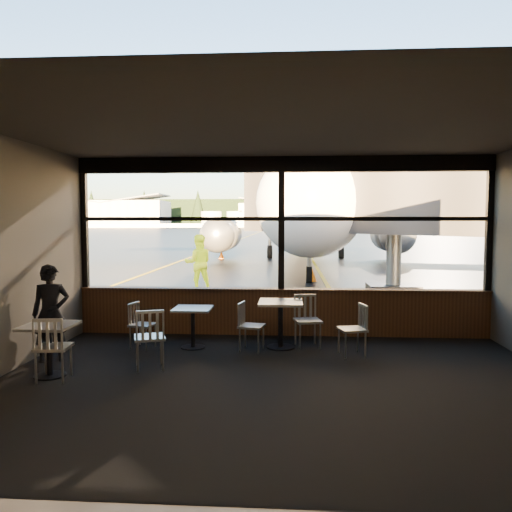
# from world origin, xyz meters

# --- Properties ---
(ground_plane) EXTENTS (520.00, 520.00, 0.00)m
(ground_plane) POSITION_xyz_m (0.00, 120.00, 0.00)
(ground_plane) COLOR black
(ground_plane) RESTS_ON ground
(carpet_floor) EXTENTS (8.00, 6.00, 0.01)m
(carpet_floor) POSITION_xyz_m (0.00, -3.00, 0.01)
(carpet_floor) COLOR black
(carpet_floor) RESTS_ON ground
(ceiling) EXTENTS (8.00, 6.00, 0.04)m
(ceiling) POSITION_xyz_m (0.00, -3.00, 3.50)
(ceiling) COLOR #38332D
(ceiling) RESTS_ON ground
(wall_back) EXTENTS (8.00, 0.04, 3.50)m
(wall_back) POSITION_xyz_m (0.00, -6.00, 1.75)
(wall_back) COLOR #524B41
(wall_back) RESTS_ON ground
(window_sill) EXTENTS (8.00, 0.28, 0.90)m
(window_sill) POSITION_xyz_m (0.00, 0.00, 0.45)
(window_sill) COLOR #532E19
(window_sill) RESTS_ON ground
(window_header) EXTENTS (8.00, 0.18, 0.30)m
(window_header) POSITION_xyz_m (0.00, 0.00, 3.35)
(window_header) COLOR black
(window_header) RESTS_ON ground
(mullion_left) EXTENTS (0.12, 0.12, 2.60)m
(mullion_left) POSITION_xyz_m (-3.95, 0.00, 2.20)
(mullion_left) COLOR black
(mullion_left) RESTS_ON ground
(mullion_centre) EXTENTS (0.12, 0.12, 2.60)m
(mullion_centre) POSITION_xyz_m (0.00, 0.00, 2.20)
(mullion_centre) COLOR black
(mullion_centre) RESTS_ON ground
(mullion_right) EXTENTS (0.12, 0.12, 2.60)m
(mullion_right) POSITION_xyz_m (3.95, 0.00, 2.20)
(mullion_right) COLOR black
(mullion_right) RESTS_ON ground
(window_transom) EXTENTS (8.00, 0.10, 0.08)m
(window_transom) POSITION_xyz_m (0.00, 0.00, 2.30)
(window_transom) COLOR black
(window_transom) RESTS_ON ground
(airliner) EXTENTS (29.19, 34.77, 10.45)m
(airliner) POSITION_xyz_m (1.12, 19.99, 5.23)
(airliner) COLOR white
(airliner) RESTS_ON ground_plane
(jet_bridge) EXTENTS (9.19, 11.24, 4.90)m
(jet_bridge) POSITION_xyz_m (3.60, 5.50, 2.45)
(jet_bridge) COLOR #29292B
(jet_bridge) RESTS_ON ground_plane
(cafe_table_near) EXTENTS (0.77, 0.77, 0.84)m
(cafe_table_near) POSITION_xyz_m (0.01, -1.02, 0.42)
(cafe_table_near) COLOR #ACA69E
(cafe_table_near) RESTS_ON carpet_floor
(cafe_table_mid) EXTENTS (0.66, 0.66, 0.73)m
(cafe_table_mid) POSITION_xyz_m (-1.55, -1.12, 0.36)
(cafe_table_mid) COLOR gray
(cafe_table_mid) RESTS_ON carpet_floor
(cafe_table_left) EXTENTS (0.70, 0.70, 0.77)m
(cafe_table_left) POSITION_xyz_m (-3.30, -2.88, 0.38)
(cafe_table_left) COLOR gray
(cafe_table_left) RESTS_ON carpet_floor
(chair_near_e) EXTENTS (0.58, 0.58, 0.88)m
(chair_near_e) POSITION_xyz_m (1.21, -1.45, 0.44)
(chair_near_e) COLOR #B6B1A4
(chair_near_e) RESTS_ON carpet_floor
(chair_near_w) EXTENTS (0.55, 0.55, 0.86)m
(chair_near_w) POSITION_xyz_m (-0.49, -1.25, 0.43)
(chair_near_w) COLOR #B3ADA2
(chair_near_w) RESTS_ON carpet_floor
(chair_near_n) EXTENTS (0.61, 0.61, 0.94)m
(chair_near_n) POSITION_xyz_m (0.49, -0.92, 0.47)
(chair_near_n) COLOR beige
(chair_near_n) RESTS_ON carpet_floor
(chair_mid_s) EXTENTS (0.66, 0.66, 0.95)m
(chair_mid_s) POSITION_xyz_m (-1.97, -2.39, 0.47)
(chair_mid_s) COLOR #AFAA9E
(chair_mid_s) RESTS_ON carpet_floor
(chair_mid_w) EXTENTS (0.54, 0.54, 0.82)m
(chair_mid_w) POSITION_xyz_m (-2.43, -1.19, 0.41)
(chair_mid_w) COLOR #B0AC9F
(chair_mid_w) RESTS_ON carpet_floor
(chair_left_s) EXTENTS (0.56, 0.56, 0.93)m
(chair_left_s) POSITION_xyz_m (-3.16, -3.04, 0.47)
(chair_left_s) COLOR #B9B3A7
(chair_left_s) RESTS_ON carpet_floor
(passenger) EXTENTS (0.68, 0.59, 1.56)m
(passenger) POSITION_xyz_m (-3.66, -2.09, 0.78)
(passenger) COLOR black
(passenger) RESTS_ON carpet_floor
(ground_crew) EXTENTS (1.04, 0.90, 1.83)m
(ground_crew) POSITION_xyz_m (-2.75, 5.98, 0.92)
(ground_crew) COLOR #BFF219
(ground_crew) RESTS_ON ground_plane
(cone_nose) EXTENTS (0.40, 0.40, 0.55)m
(cone_nose) POSITION_xyz_m (0.99, 8.89, 0.27)
(cone_nose) COLOR #E73A07
(cone_nose) RESTS_ON ground_plane
(cone_wing) EXTENTS (0.35, 0.35, 0.48)m
(cone_wing) POSITION_xyz_m (-3.94, 20.07, 0.24)
(cone_wing) COLOR #E63F07
(cone_wing) RESTS_ON ground_plane
(hangar_left) EXTENTS (45.00, 18.00, 11.00)m
(hangar_left) POSITION_xyz_m (-70.00, 180.00, 5.50)
(hangar_left) COLOR silver
(hangar_left) RESTS_ON ground_plane
(hangar_mid) EXTENTS (38.00, 15.00, 10.00)m
(hangar_mid) POSITION_xyz_m (0.00, 185.00, 5.00)
(hangar_mid) COLOR silver
(hangar_mid) RESTS_ON ground_plane
(hangar_right) EXTENTS (50.00, 20.00, 12.00)m
(hangar_right) POSITION_xyz_m (60.00, 178.00, 6.00)
(hangar_right) COLOR silver
(hangar_right) RESTS_ON ground_plane
(fuel_tank_a) EXTENTS (8.00, 8.00, 6.00)m
(fuel_tank_a) POSITION_xyz_m (-30.00, 182.00, 3.00)
(fuel_tank_a) COLOR silver
(fuel_tank_a) RESTS_ON ground_plane
(fuel_tank_b) EXTENTS (8.00, 8.00, 6.00)m
(fuel_tank_b) POSITION_xyz_m (-20.00, 182.00, 3.00)
(fuel_tank_b) COLOR silver
(fuel_tank_b) RESTS_ON ground_plane
(fuel_tank_c) EXTENTS (8.00, 8.00, 6.00)m
(fuel_tank_c) POSITION_xyz_m (-10.00, 182.00, 3.00)
(fuel_tank_c) COLOR silver
(fuel_tank_c) RESTS_ON ground_plane
(treeline) EXTENTS (360.00, 3.00, 12.00)m
(treeline) POSITION_xyz_m (0.00, 210.00, 6.00)
(treeline) COLOR black
(treeline) RESTS_ON ground_plane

